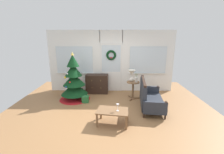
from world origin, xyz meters
TOP-DOWN VIEW (x-y plane):
  - ground_plane at (0.00, 0.00)m, footprint 6.76×6.76m
  - back_wall_with_door at (0.00, 2.08)m, footprint 5.20×0.19m
  - christmas_tree at (-1.36, 1.08)m, footprint 1.14×1.14m
  - dresser_cabinet at (-0.58, 1.79)m, footprint 0.92×0.47m
  - settee_sofa at (1.25, 0.35)m, footprint 0.86×1.57m
  - side_table at (0.83, 1.15)m, footprint 0.50×0.48m
  - table_lamp at (0.77, 1.19)m, footprint 0.28×0.28m
  - flower_vase at (0.93, 1.09)m, footprint 0.11×0.10m
  - coffee_table at (0.08, -0.63)m, footprint 0.91×0.64m
  - wine_glass at (0.21, -0.66)m, footprint 0.08×0.08m
  - gift_box at (-0.91, 0.78)m, footprint 0.23×0.21m

SIDE VIEW (x-z plane):
  - ground_plane at x=0.00m, z-range 0.00..0.00m
  - gift_box at x=-0.91m, z-range 0.00..0.23m
  - coffee_table at x=0.08m, z-range 0.14..0.53m
  - settee_sofa at x=1.25m, z-range -0.10..0.86m
  - dresser_cabinet at x=-0.58m, z-range 0.00..0.78m
  - side_table at x=0.83m, z-range 0.14..0.80m
  - wine_glass at x=0.21m, z-range 0.44..0.63m
  - christmas_tree at x=-1.36m, z-range -0.22..1.55m
  - flower_vase at x=0.93m, z-range 0.60..0.95m
  - table_lamp at x=0.77m, z-range 0.73..1.17m
  - back_wall_with_door at x=0.00m, z-range 0.01..2.56m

